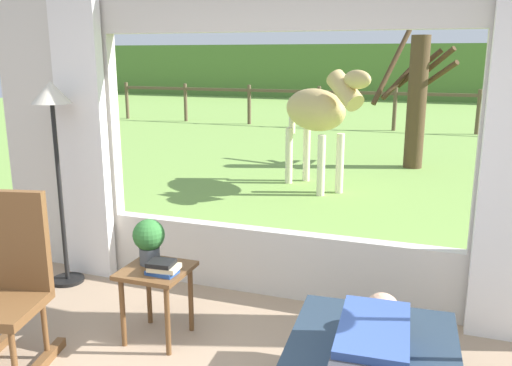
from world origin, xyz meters
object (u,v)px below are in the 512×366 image
object	(u,v)px
book_stack	(163,267)
rocking_chair	(6,285)
floor_lamp_left	(54,122)
pasture_tree	(416,97)
potted_plant	(149,239)
horse	(318,111)
side_table	(157,281)

from	to	relation	value
book_stack	rocking_chair	bearing A→B (deg)	-146.84
book_stack	floor_lamp_left	bearing A→B (deg)	154.35
rocking_chair	pasture_tree	distance (m)	7.48
rocking_chair	floor_lamp_left	world-z (taller)	floor_lamp_left
potted_plant	horse	distance (m)	4.42
book_stack	floor_lamp_left	size ratio (longest dim) A/B	0.12
rocking_chair	book_stack	world-z (taller)	rocking_chair
side_table	floor_lamp_left	bearing A→B (deg)	155.19
rocking_chair	horse	distance (m)	5.15
potted_plant	book_stack	size ratio (longest dim) A/B	1.50
side_table	potted_plant	distance (m)	0.29
side_table	potted_plant	bearing A→B (deg)	143.13
book_stack	pasture_tree	xyz separation A→B (m)	(1.20, 6.64, 0.66)
book_stack	pasture_tree	world-z (taller)	pasture_tree
horse	pasture_tree	size ratio (longest dim) A/B	0.73
book_stack	potted_plant	bearing A→B (deg)	143.66
horse	pasture_tree	xyz separation A→B (m)	(1.22, 2.12, 0.07)
rocking_chair	side_table	xyz separation A→B (m)	(0.71, 0.59, -0.12)
side_table	floor_lamp_left	world-z (taller)	floor_lamp_left
side_table	floor_lamp_left	size ratio (longest dim) A/B	0.30
potted_plant	horse	size ratio (longest dim) A/B	0.18
floor_lamp_left	horse	distance (m)	4.11
potted_plant	horse	xyz separation A→B (m)	(0.16, 4.40, 0.45)
horse	potted_plant	bearing A→B (deg)	40.00
horse	floor_lamp_left	bearing A→B (deg)	23.48
horse	book_stack	bearing A→B (deg)	42.21
potted_plant	floor_lamp_left	world-z (taller)	floor_lamp_left
rocking_chair	floor_lamp_left	xyz separation A→B (m)	(-0.52, 1.16, 0.85)
rocking_chair	floor_lamp_left	distance (m)	1.53
rocking_chair	book_stack	size ratio (longest dim) A/B	5.24
floor_lamp_left	pasture_tree	xyz separation A→B (m)	(2.52, 6.01, -0.17)
horse	side_table	bearing A→B (deg)	41.05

